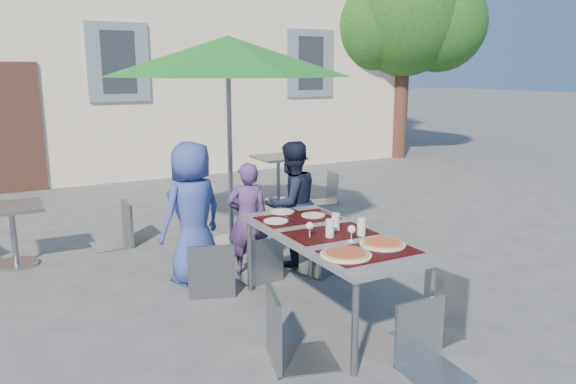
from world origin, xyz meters
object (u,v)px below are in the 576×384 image
cafe_table_0 (13,228)px  bg_chair_r_1 (327,169)px  child_0 (193,213)px  bg_chair_l_1 (258,178)px  chair_2 (326,216)px  bg_chair_r_0 (117,198)px  child_2 (291,203)px  dining_table (330,240)px  pizza_near_right (383,243)px  chair_5 (430,298)px  pizza_near_left (346,254)px  child_1 (248,219)px  chair_0 (210,236)px  chair_1 (261,232)px  cafe_table_1 (278,171)px  chair_3 (288,283)px  chair_4 (439,268)px  patio_umbrella (228,58)px

cafe_table_0 → bg_chair_r_1: (4.53, 0.92, 0.12)m
child_0 → bg_chair_l_1: size_ratio=1.65×
chair_2 → bg_chair_l_1: chair_2 is taller
bg_chair_r_0 → child_2: bearing=-45.7°
dining_table → pizza_near_right: bearing=-69.3°
dining_table → chair_5: bearing=-81.1°
pizza_near_left → child_1: size_ratio=0.32×
chair_0 → chair_1: 0.57m
pizza_near_left → bg_chair_r_1: (2.47, 4.17, -0.23)m
pizza_near_left → chair_5: 0.66m
dining_table → bg_chair_r_0: size_ratio=1.88×
chair_0 → cafe_table_1: (2.27, 3.03, -0.06)m
dining_table → child_0: 1.54m
chair_3 → chair_4: size_ratio=1.09×
chair_0 → chair_5: (0.86, -1.99, -0.03)m
patio_umbrella → chair_1: bearing=-97.9°
child_0 → cafe_table_0: 2.07m
child_1 → child_2: bearing=-158.2°
dining_table → chair_0: size_ratio=1.91×
chair_4 → bg_chair_r_0: size_ratio=0.96×
pizza_near_right → cafe_table_1: (1.40, 4.46, -0.26)m
child_0 → cafe_table_0: size_ratio=2.12×
cafe_table_0 → pizza_near_right: bearing=-52.3°
dining_table → bg_chair_r_1: (2.26, 3.62, -0.15)m
pizza_near_left → child_2: 2.01m
pizza_near_left → chair_0: 1.59m
pizza_near_left → patio_umbrella: 3.09m
patio_umbrella → chair_3: bearing=-104.2°
pizza_near_right → chair_1: 1.57m
patio_umbrella → child_0: bearing=-132.2°
pizza_near_left → child_1: (0.06, 1.87, -0.19)m
bg_chair_l_1 → cafe_table_1: bearing=32.5°
child_1 → patio_umbrella: (0.17, 0.86, 1.62)m
dining_table → chair_5: (0.16, -1.04, -0.16)m
chair_1 → cafe_table_1: (1.71, 2.94, -0.01)m
chair_0 → bg_chair_l_1: chair_0 is taller
chair_5 → patio_umbrella: patio_umbrella is taller
chair_4 → bg_chair_r_1: (1.65, 4.27, -0.01)m
cafe_table_0 → cafe_table_1: size_ratio=0.90×
chair_5 → cafe_table_0: size_ratio=1.39×
chair_1 → bg_chair_r_0: (-1.00, 1.88, 0.07)m
child_0 → bg_chair_r_1: 3.74m
pizza_near_left → bg_chair_l_1: 4.40m
child_1 → cafe_table_0: (-2.12, 1.38, -0.16)m
pizza_near_left → chair_4: bearing=-7.3°
bg_chair_r_1 → pizza_near_left: bearing=-120.6°
chair_3 → child_2: bearing=60.8°
child_0 → child_2: size_ratio=1.05×
child_1 → chair_5: bearing=114.6°
chair_2 → cafe_table_0: 3.34m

